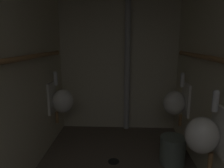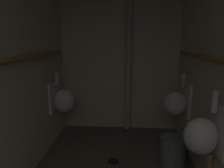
{
  "view_description": "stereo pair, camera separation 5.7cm",
  "coord_description": "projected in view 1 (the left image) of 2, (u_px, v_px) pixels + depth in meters",
  "views": [
    {
      "loc": [
        0.05,
        -0.12,
        1.46
      ],
      "look_at": [
        -0.06,
        2.27,
        0.96
      ],
      "focal_mm": 32.75,
      "sensor_mm": 36.0,
      "label": 1
    },
    {
      "loc": [
        0.11,
        -0.12,
        1.46
      ],
      "look_at": [
        -0.06,
        2.27,
        0.96
      ],
      "focal_mm": 32.75,
      "sensor_mm": 36.0,
      "label": 2
    }
  ],
  "objects": [
    {
      "name": "wall_left",
      "position": [
        4.0,
        71.0,
        1.78
      ],
      "size": [
        0.06,
        3.32,
        2.41
      ],
      "primitive_type": "cube",
      "color": "beige",
      "rests_on": "ground"
    },
    {
      "name": "wall_back",
      "position": [
        119.0,
        57.0,
        3.33
      ],
      "size": [
        2.02,
        0.06,
        2.41
      ],
      "primitive_type": "cube",
      "color": "beige",
      "rests_on": "ground"
    },
    {
      "name": "urinal_left_mid",
      "position": [
        61.0,
        100.0,
        2.91
      ],
      "size": [
        0.32,
        0.3,
        0.76
      ],
      "color": "silver"
    },
    {
      "name": "urinal_right_mid",
      "position": [
        204.0,
        134.0,
        1.84
      ],
      "size": [
        0.32,
        0.3,
        0.76
      ],
      "color": "silver"
    },
    {
      "name": "urinal_right_far",
      "position": [
        176.0,
        102.0,
        2.81
      ],
      "size": [
        0.32,
        0.3,
        0.76
      ],
      "color": "silver"
    },
    {
      "name": "supply_pipe_left",
      "position": [
        12.0,
        60.0,
        1.74
      ],
      "size": [
        0.06,
        2.58,
        0.06
      ],
      "color": "#9E7042"
    },
    {
      "name": "standpipe_back_wall",
      "position": [
        127.0,
        58.0,
        3.22
      ],
      "size": [
        0.09,
        0.09,
        2.36
      ],
      "primitive_type": "cylinder",
      "color": "#B2B2B2",
      "rests_on": "ground"
    },
    {
      "name": "floor_drain",
      "position": [
        114.0,
        161.0,
        2.53
      ],
      "size": [
        0.14,
        0.14,
        0.01
      ],
      "primitive_type": "cylinder",
      "color": "black",
      "rests_on": "ground"
    },
    {
      "name": "waste_bin",
      "position": [
        172.0,
        150.0,
        2.47
      ],
      "size": [
        0.3,
        0.3,
        0.34
      ],
      "primitive_type": "cylinder",
      "color": "slate",
      "rests_on": "ground"
    }
  ]
}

